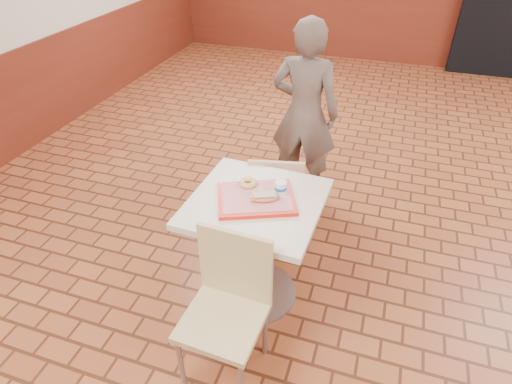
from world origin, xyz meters
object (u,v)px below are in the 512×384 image
(main_table, at_px, (256,234))
(customer, at_px, (305,114))
(serving_tray, at_px, (256,198))
(chair_main_front, at_px, (228,301))
(long_john_donut, at_px, (264,197))
(chair_main_back, at_px, (276,197))
(paper_cup, at_px, (281,188))
(ring_donut, at_px, (248,183))

(main_table, height_order, customer, customer)
(main_table, height_order, serving_tray, serving_tray)
(main_table, height_order, chair_main_front, chair_main_front)
(long_john_donut, bearing_deg, chair_main_back, 98.09)
(customer, relative_size, long_john_donut, 9.42)
(chair_main_back, height_order, long_john_donut, long_john_donut)
(chair_main_front, relative_size, customer, 0.58)
(long_john_donut, bearing_deg, serving_tray, 158.09)
(customer, bearing_deg, main_table, 91.86)
(chair_main_back, relative_size, long_john_donut, 5.00)
(chair_main_back, relative_size, serving_tray, 1.85)
(chair_main_back, height_order, serving_tray, serving_tray)
(chair_main_front, relative_size, long_john_donut, 5.43)
(long_john_donut, bearing_deg, paper_cup, 50.70)
(long_john_donut, relative_size, paper_cup, 1.86)
(chair_main_front, relative_size, chair_main_back, 1.09)
(chair_main_back, bearing_deg, long_john_donut, 85.44)
(chair_main_front, distance_m, customer, 1.85)
(ring_donut, xyz_separation_m, long_john_donut, (0.14, -0.12, 0.00))
(customer, bearing_deg, chair_main_back, 90.61)
(customer, xyz_separation_m, ring_donut, (-0.08, -1.21, 0.07))
(customer, distance_m, serving_tray, 1.31)
(main_table, xyz_separation_m, paper_cup, (0.13, 0.07, 0.34))
(chair_main_back, bearing_deg, main_table, 79.56)
(main_table, bearing_deg, ring_donut, 130.44)
(ring_donut, bearing_deg, customer, 86.41)
(chair_main_front, height_order, long_john_donut, chair_main_front)
(long_john_donut, bearing_deg, main_table, 158.09)
(customer, bearing_deg, chair_main_front, 92.20)
(ring_donut, bearing_deg, paper_cup, -8.60)
(chair_main_front, relative_size, serving_tray, 2.01)
(ring_donut, relative_size, long_john_donut, 0.65)
(serving_tray, relative_size, long_john_donut, 2.70)
(ring_donut, height_order, paper_cup, paper_cup)
(main_table, distance_m, paper_cup, 0.37)
(serving_tray, distance_m, paper_cup, 0.16)
(long_john_donut, bearing_deg, customer, 92.78)
(main_table, xyz_separation_m, long_john_donut, (0.06, -0.02, 0.31))
(main_table, xyz_separation_m, chair_main_back, (-0.02, 0.52, -0.08))
(main_table, xyz_separation_m, ring_donut, (-0.08, 0.10, 0.31))
(chair_main_front, height_order, ring_donut, chair_main_front)
(serving_tray, relative_size, paper_cup, 5.03)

